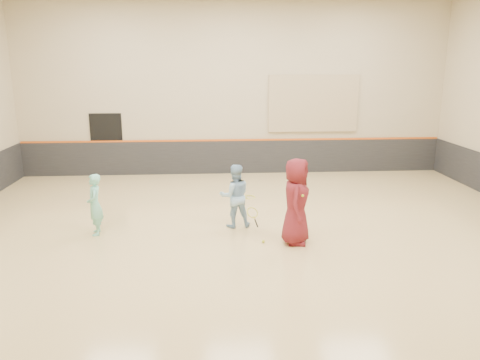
{
  "coord_description": "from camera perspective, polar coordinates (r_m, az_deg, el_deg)",
  "views": [
    {
      "loc": [
        -0.92,
        -10.54,
        3.92
      ],
      "look_at": [
        -0.18,
        0.4,
        1.15
      ],
      "focal_mm": 35.0,
      "sensor_mm": 36.0,
      "label": 1
    }
  ],
  "objects": [
    {
      "name": "spare_racket",
      "position": [
        13.9,
        1.25,
        -1.86
      ],
      "size": [
        0.7,
        0.7,
        0.16
      ],
      "primitive_type": null,
      "color": "gold",
      "rests_on": "floor"
    },
    {
      "name": "doorway",
      "position": [
        17.14,
        -15.91,
        4.16
      ],
      "size": [
        1.1,
        0.05,
        2.2
      ],
      "primitive_type": "cube",
      "color": "black",
      "rests_on": "floor"
    },
    {
      "name": "young_man",
      "position": [
        10.31,
        6.85,
        -2.6
      ],
      "size": [
        0.81,
        1.06,
        1.92
      ],
      "primitive_type": "imported",
      "rotation": [
        0.0,
        0.0,
        1.34
      ],
      "color": "maroon",
      "rests_on": "floor"
    },
    {
      "name": "room",
      "position": [
        11.03,
        1.08,
        -2.19
      ],
      "size": [
        15.04,
        12.04,
        6.22
      ],
      "color": "tan",
      "rests_on": "ground"
    },
    {
      "name": "acoustic_panel",
      "position": [
        16.96,
        8.94,
        9.2
      ],
      "size": [
        3.2,
        0.08,
        2.0
      ],
      "primitive_type": "cube",
      "color": "tan",
      "rests_on": "wall_back"
    },
    {
      "name": "wainscot_back",
      "position": [
        16.86,
        -0.66,
        2.82
      ],
      "size": [
        14.9,
        0.04,
        1.2
      ],
      "primitive_type": "cube",
      "color": "#232326",
      "rests_on": "floor"
    },
    {
      "name": "accent_stripe",
      "position": [
        16.74,
        -0.66,
        4.89
      ],
      "size": [
        14.9,
        0.03,
        0.06
      ],
      "primitive_type": "cube",
      "color": "#D85914",
      "rests_on": "wall_back"
    },
    {
      "name": "girl",
      "position": [
        11.33,
        -17.28,
        -2.88
      ],
      "size": [
        0.44,
        0.58,
        1.44
      ],
      "primitive_type": "imported",
      "rotation": [
        0.0,
        0.0,
        -1.38
      ],
      "color": "#7DD8C2",
      "rests_on": "floor"
    },
    {
      "name": "ball_beside_spare",
      "position": [
        12.3,
        0.69,
        -4.24
      ],
      "size": [
        0.07,
        0.07,
        0.07
      ],
      "primitive_type": "sphere",
      "color": "#D5E836",
      "rests_on": "floor"
    },
    {
      "name": "ball_in_hand",
      "position": [
        10.04,
        7.65,
        -1.89
      ],
      "size": [
        0.07,
        0.07,
        0.07
      ],
      "primitive_type": "sphere",
      "color": "gold",
      "rests_on": "young_man"
    },
    {
      "name": "instructor",
      "position": [
        11.31,
        -0.62,
        -1.95
      ],
      "size": [
        0.82,
        0.67,
        1.55
      ],
      "primitive_type": "imported",
      "rotation": [
        0.0,
        0.0,
        3.26
      ],
      "color": "#8EB9DC",
      "rests_on": "floor"
    },
    {
      "name": "ball_under_racket",
      "position": [
        10.53,
        2.87,
        -7.48
      ],
      "size": [
        0.07,
        0.07,
        0.07
      ],
      "primitive_type": "sphere",
      "color": "gold",
      "rests_on": "floor"
    },
    {
      "name": "held_racket",
      "position": [
        11.16,
        1.52,
        -3.99
      ],
      "size": [
        0.44,
        0.44,
        0.5
      ],
      "primitive_type": null,
      "color": "gold",
      "rests_on": "instructor"
    }
  ]
}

